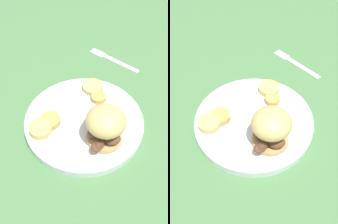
# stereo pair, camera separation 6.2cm
# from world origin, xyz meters

# --- Properties ---
(ground_plane) EXTENTS (4.00, 4.00, 0.00)m
(ground_plane) POSITION_xyz_m (0.00, 0.00, 0.00)
(ground_plane) COLOR #4C7A47
(dinner_plate) EXTENTS (0.29, 0.29, 0.02)m
(dinner_plate) POSITION_xyz_m (0.00, 0.00, 0.01)
(dinner_plate) COLOR white
(dinner_plate) RESTS_ON ground_plane
(sandwich) EXTENTS (0.11, 0.09, 0.09)m
(sandwich) POSITION_xyz_m (0.06, 0.05, 0.07)
(sandwich) COLOR tan
(sandwich) RESTS_ON dinner_plate
(potato_round_0) EXTENTS (0.05, 0.05, 0.01)m
(potato_round_0) POSITION_xyz_m (0.02, -0.08, 0.03)
(potato_round_0) COLOR tan
(potato_round_0) RESTS_ON dinner_plate
(potato_round_1) EXTENTS (0.04, 0.04, 0.01)m
(potato_round_1) POSITION_xyz_m (-0.07, 0.03, 0.03)
(potato_round_1) COLOR tan
(potato_round_1) RESTS_ON dinner_plate
(potato_round_2) EXTENTS (0.05, 0.05, 0.01)m
(potato_round_2) POSITION_xyz_m (0.04, -0.10, 0.03)
(potato_round_2) COLOR #DBB766
(potato_round_2) RESTS_ON dinner_plate
(potato_round_3) EXTENTS (0.05, 0.05, 0.01)m
(potato_round_3) POSITION_xyz_m (-0.11, 0.01, 0.03)
(potato_round_3) COLOR #DBB766
(potato_round_3) RESTS_ON dinner_plate
(fork) EXTENTS (0.11, 0.16, 0.00)m
(fork) POSITION_xyz_m (-0.26, 0.07, 0.00)
(fork) COLOR silver
(fork) RESTS_ON ground_plane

